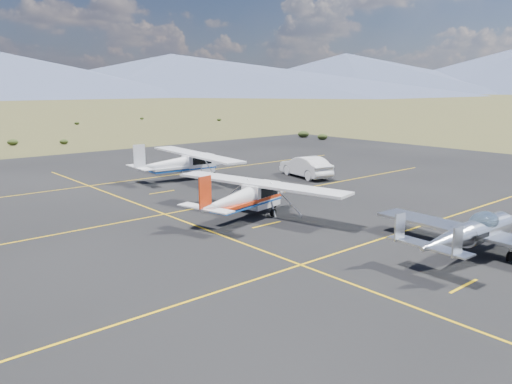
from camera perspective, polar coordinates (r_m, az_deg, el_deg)
name	(u,v)px	position (r m, az deg, el deg)	size (l,w,h in m)	color
ground	(423,247)	(24.37, 18.56, -5.99)	(1600.00, 1600.00, 0.00)	#383D1C
apron	(312,217)	(28.39, 6.42, -2.89)	(72.00, 72.00, 0.02)	black
aircraft_low_wing	(474,232)	(23.60, 23.66, -4.24)	(7.38, 10.31, 2.25)	silver
aircraft_cessna	(247,196)	(27.87, -1.00, -0.41)	(7.24, 11.30, 2.86)	white
aircraft_plain	(183,163)	(39.99, -8.34, 3.35)	(7.14, 11.89, 3.00)	white
sedan	(306,167)	(40.73, 5.70, 2.91)	(1.81, 5.20, 1.71)	silver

